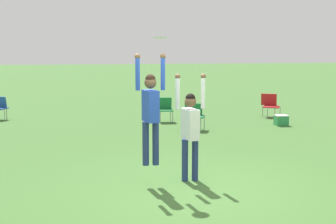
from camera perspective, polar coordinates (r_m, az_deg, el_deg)
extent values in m
plane|color=#3D662D|center=(8.48, 2.69, -9.40)|extent=(120.00, 120.00, 0.00)
cylinder|color=navy|center=(8.51, -2.74, -3.86)|extent=(0.12, 0.12, 0.80)
cylinder|color=navy|center=(8.53, -1.52, -3.82)|extent=(0.12, 0.12, 0.80)
cube|color=blue|center=(8.40, -2.15, 0.74)|extent=(0.28, 0.44, 0.57)
sphere|color=brown|center=(8.36, -2.16, 3.60)|extent=(0.22, 0.22, 0.22)
sphere|color=black|center=(8.36, -2.17, 4.01)|extent=(0.18, 0.18, 0.18)
cylinder|color=blue|center=(8.32, -3.73, 4.71)|extent=(0.08, 0.08, 0.60)
sphere|color=brown|center=(8.31, -3.74, 6.79)|extent=(0.10, 0.10, 0.10)
cylinder|color=blue|center=(8.38, -0.63, 4.75)|extent=(0.08, 0.08, 0.60)
sphere|color=brown|center=(8.37, -0.63, 6.81)|extent=(0.10, 0.10, 0.10)
cylinder|color=navy|center=(8.87, 2.07, -5.89)|extent=(0.12, 0.12, 0.81)
cylinder|color=navy|center=(8.92, 3.31, -5.83)|extent=(0.12, 0.12, 0.81)
cube|color=white|center=(8.76, 2.73, -1.47)|extent=(0.29, 0.47, 0.57)
sphere|color=brown|center=(8.70, 2.74, 1.28)|extent=(0.22, 0.22, 0.22)
sphere|color=black|center=(8.69, 2.75, 1.68)|extent=(0.19, 0.19, 0.19)
cylinder|color=white|center=(8.63, 1.18, 2.35)|extent=(0.08, 0.08, 0.61)
sphere|color=brown|center=(8.60, 1.19, 4.36)|extent=(0.10, 0.10, 0.10)
cylinder|color=white|center=(8.73, 4.30, 2.39)|extent=(0.08, 0.08, 0.61)
sphere|color=brown|center=(8.71, 4.32, 4.38)|extent=(0.10, 0.10, 0.10)
cylinder|color=white|center=(8.48, -0.95, 9.06)|extent=(0.26, 0.26, 0.03)
cylinder|color=gray|center=(16.94, 12.03, -0.09)|extent=(0.02, 0.02, 0.40)
cylinder|color=gray|center=(17.12, 13.50, -0.06)|extent=(0.02, 0.02, 0.40)
cylinder|color=gray|center=(17.38, 11.46, 0.12)|extent=(0.02, 0.02, 0.40)
cylinder|color=gray|center=(17.55, 12.90, 0.16)|extent=(0.02, 0.02, 0.40)
cube|color=#B21E23|center=(17.22, 12.49, 0.63)|extent=(0.75, 0.75, 0.04)
cube|color=#B21E23|center=(17.43, 12.19, 1.50)|extent=(0.54, 0.36, 0.43)
cylinder|color=gray|center=(15.52, -0.95, -0.60)|extent=(0.02, 0.02, 0.42)
cylinder|color=gray|center=(15.59, 0.57, -0.56)|extent=(0.02, 0.02, 0.42)
cylinder|color=gray|center=(15.93, -1.18, -0.38)|extent=(0.02, 0.02, 0.42)
cylinder|color=gray|center=(16.00, 0.30, -0.34)|extent=(0.02, 0.02, 0.42)
cube|color=#1E753D|center=(15.73, -0.32, 0.23)|extent=(0.53, 0.53, 0.04)
cube|color=#1E753D|center=(15.93, -0.45, 1.10)|extent=(0.50, 0.14, 0.39)
cylinder|color=gray|center=(13.98, 2.64, -1.53)|extent=(0.02, 0.02, 0.44)
cylinder|color=gray|center=(14.08, 4.45, -1.47)|extent=(0.02, 0.02, 0.44)
cylinder|color=gray|center=(14.42, 2.25, -1.23)|extent=(0.02, 0.02, 0.44)
cylinder|color=gray|center=(14.52, 4.01, -1.18)|extent=(0.02, 0.02, 0.44)
cube|color=#1E753D|center=(14.21, 3.34, -0.54)|extent=(0.70, 0.70, 0.04)
cube|color=#1E753D|center=(14.43, 3.13, 0.38)|extent=(0.53, 0.30, 0.36)
cylinder|color=gray|center=(17.04, -19.30, -0.30)|extent=(0.02, 0.02, 0.41)
cylinder|color=gray|center=(17.44, -19.08, -0.11)|extent=(0.02, 0.02, 0.41)
cube|color=#235193|center=(17.45, -19.79, 1.17)|extent=(0.48, 0.29, 0.38)
cube|color=#2D8C4C|center=(15.55, 13.63, -1.02)|extent=(0.39, 0.34, 0.31)
cube|color=silver|center=(15.52, 13.65, -0.41)|extent=(0.40, 0.34, 0.02)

